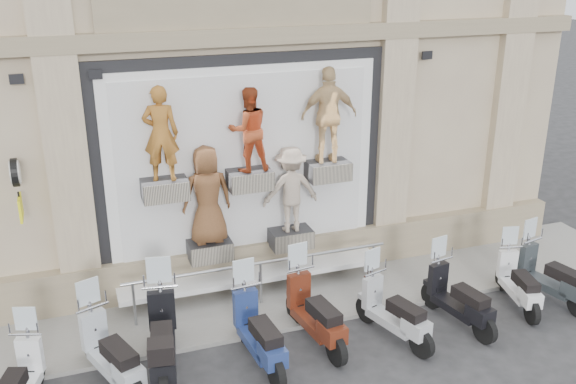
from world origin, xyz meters
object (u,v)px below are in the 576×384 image
object	(u,v)px
scooter_f	(315,301)
scooter_g	(395,301)
clock_sign_bracket	(17,181)
scooter_j	(553,266)
scooter_d	(162,327)
scooter_b	(16,373)
guard_rail	(261,284)
scooter_i	(520,273)
scooter_c	(110,342)
scooter_h	(460,288)
scooter_e	(259,321)

from	to	relation	value
scooter_f	scooter_g	xyz separation A→B (m)	(1.30, -0.35, -0.06)
clock_sign_bracket	scooter_j	size ratio (longest dim) A/B	0.56
scooter_d	scooter_g	bearing A→B (deg)	3.98
scooter_b	scooter_j	world-z (taller)	scooter_j
guard_rail	scooter_i	bearing A→B (deg)	-19.30
clock_sign_bracket	scooter_c	size ratio (longest dim) A/B	0.53
scooter_g	scooter_h	size ratio (longest dim) A/B	1.00
scooter_e	scooter_d	bearing A→B (deg)	165.98
scooter_j	guard_rail	bearing A→B (deg)	150.13
scooter_d	scooter_e	size ratio (longest dim) A/B	1.08
clock_sign_bracket	guard_rail	bearing A→B (deg)	-6.84
guard_rail	scooter_c	distance (m)	3.20
scooter_i	scooter_f	bearing A→B (deg)	-169.25
guard_rail	clock_sign_bracket	world-z (taller)	clock_sign_bracket
scooter_e	scooter_h	xyz separation A→B (m)	(3.65, -0.07, -0.05)
scooter_b	scooter_f	bearing A→B (deg)	21.57
scooter_b	scooter_g	bearing A→B (deg)	17.38
scooter_c	scooter_j	xyz separation A→B (m)	(8.00, -0.15, -0.04)
scooter_d	scooter_g	world-z (taller)	scooter_d
scooter_f	scooter_j	distance (m)	4.69
scooter_g	scooter_h	distance (m)	1.29
scooter_c	scooter_g	bearing A→B (deg)	-24.28
scooter_f	scooter_i	size ratio (longest dim) A/B	1.15
scooter_e	scooter_h	bearing A→B (deg)	-5.95
scooter_g	scooter_i	distance (m)	2.70
scooter_b	scooter_h	size ratio (longest dim) A/B	0.96
scooter_b	scooter_g	world-z (taller)	scooter_g
scooter_h	guard_rail	bearing A→B (deg)	140.39
scooter_f	scooter_j	bearing A→B (deg)	-10.14
clock_sign_bracket	scooter_i	world-z (taller)	clock_sign_bracket
scooter_d	scooter_h	distance (m)	5.14
scooter_c	scooter_i	xyz separation A→B (m)	(7.32, -0.09, -0.09)
scooter_f	scooter_i	world-z (taller)	scooter_f
clock_sign_bracket	scooter_d	bearing A→B (deg)	-45.61
clock_sign_bracket	scooter_f	xyz separation A→B (m)	(4.41, -1.89, -2.01)
guard_rail	scooter_h	bearing A→B (deg)	-29.48
clock_sign_bracket	scooter_e	size ratio (longest dim) A/B	0.53
guard_rail	scooter_h	size ratio (longest dim) A/B	2.80
scooter_f	scooter_g	size ratio (longest dim) A/B	1.08
clock_sign_bracket	scooter_c	distance (m)	3.02
clock_sign_bracket	scooter_j	world-z (taller)	clock_sign_bracket
clock_sign_bracket	scooter_e	bearing A→B (deg)	-32.68
scooter_d	scooter_b	bearing A→B (deg)	-163.55
scooter_i	scooter_e	bearing A→B (deg)	-165.88
guard_rail	scooter_b	bearing A→B (deg)	-157.39
clock_sign_bracket	scooter_j	distance (m)	9.56
scooter_c	guard_rail	bearing A→B (deg)	7.19
scooter_i	scooter_d	bearing A→B (deg)	-168.24
scooter_b	scooter_e	distance (m)	3.56
scooter_b	scooter_h	world-z (taller)	scooter_h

